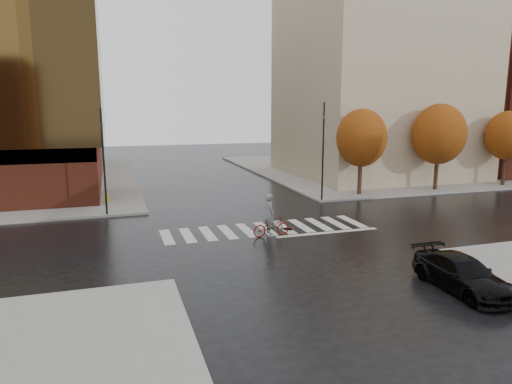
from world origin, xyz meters
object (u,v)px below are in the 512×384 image
sedan (462,274)px  traffic_light_nw (103,156)px  cyclist (271,222)px  traffic_light_ne (323,146)px  fire_hydrant (107,197)px

sedan → traffic_light_nw: 20.92m
cyclist → traffic_light_ne: (6.51, 7.30, 3.28)m
traffic_light_nw → traffic_light_ne: traffic_light_ne is taller
fire_hydrant → cyclist: bearing=-53.0°
traffic_light_ne → fire_hydrant: (-14.80, 3.70, -3.54)m
sedan → traffic_light_nw: size_ratio=0.67×
cyclist → traffic_light_ne: 10.32m
sedan → cyclist: bearing=116.6°
sedan → fire_hydrant: bearing=122.9°
traffic_light_nw → sedan: bearing=31.8°
traffic_light_nw → traffic_light_ne: size_ratio=0.94×
traffic_light_nw → fire_hydrant: (0.02, 3.70, -3.29)m
sedan → fire_hydrant: (-12.70, 20.00, -0.11)m
sedan → cyclist: size_ratio=1.90×
sedan → traffic_light_ne: (2.10, 16.30, 3.43)m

